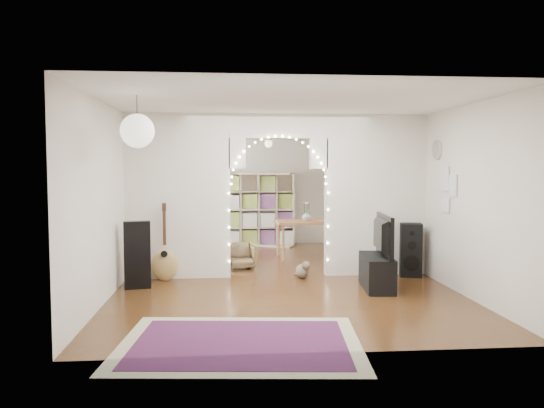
{
  "coord_description": "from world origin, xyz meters",
  "views": [
    {
      "loc": [
        -0.87,
        -8.77,
        1.83
      ],
      "look_at": [
        -0.08,
        0.3,
        1.19
      ],
      "focal_mm": 35.0,
      "sensor_mm": 36.0,
      "label": 1
    }
  ],
  "objects": [
    {
      "name": "wall_left",
      "position": [
        -2.5,
        0.0,
        1.35
      ],
      "size": [
        0.02,
        7.5,
        2.7
      ],
      "primitive_type": "cube",
      "color": "silver",
      "rests_on": "floor"
    },
    {
      "name": "wall_front",
      "position": [
        0.0,
        -3.75,
        1.35
      ],
      "size": [
        5.0,
        0.02,
        2.7
      ],
      "primitive_type": "cube",
      "color": "silver",
      "rests_on": "floor"
    },
    {
      "name": "tv",
      "position": [
        1.38,
        -1.09,
        0.81
      ],
      "size": [
        0.25,
        1.08,
        0.62
      ],
      "primitive_type": "imported",
      "rotation": [
        0.0,
        0.0,
        1.47
      ],
      "color": "black",
      "rests_on": "media_console"
    },
    {
      "name": "fairy_lights",
      "position": [
        0.0,
        -0.13,
        1.55
      ],
      "size": [
        1.64,
        0.04,
        1.6
      ],
      "primitive_type": null,
      "color": "#FFEABF",
      "rests_on": "divider_wall"
    },
    {
      "name": "area_rug",
      "position": [
        -0.73,
        -3.4,
        0.01
      ],
      "size": [
        2.65,
        2.09,
        0.02
      ],
      "primitive_type": "cube",
      "rotation": [
        0.0,
        0.0,
        -0.09
      ],
      "color": "maroon",
      "rests_on": "floor"
    },
    {
      "name": "ceiling",
      "position": [
        0.0,
        0.0,
        2.7
      ],
      "size": [
        5.0,
        7.5,
        0.02
      ],
      "primitive_type": "cube",
      "color": "white",
      "rests_on": "wall_back"
    },
    {
      "name": "wall_clock",
      "position": [
        2.48,
        -0.6,
        2.1
      ],
      "size": [
        0.03,
        0.31,
        0.31
      ],
      "primitive_type": "cylinder",
      "rotation": [
        0.0,
        1.57,
        0.0
      ],
      "color": "white",
      "rests_on": "wall_right"
    },
    {
      "name": "dining_chair_right",
      "position": [
        -0.62,
        0.69,
        0.23
      ],
      "size": [
        0.56,
        0.57,
        0.46
      ],
      "primitive_type": "imported",
      "rotation": [
        0.0,
        0.0,
        0.15
      ],
      "color": "brown",
      "rests_on": "floor"
    },
    {
      "name": "guitar_case",
      "position": [
        -2.2,
        -0.76,
        0.51
      ],
      "size": [
        0.41,
        0.21,
        1.02
      ],
      "primitive_type": "cube",
      "rotation": [
        0.0,
        0.0,
        0.21
      ],
      "color": "black",
      "rests_on": "floor"
    },
    {
      "name": "wall_right",
      "position": [
        2.5,
        0.0,
        1.35
      ],
      "size": [
        0.02,
        7.5,
        2.7
      ],
      "primitive_type": "cube",
      "color": "silver",
      "rests_on": "floor"
    },
    {
      "name": "paper_lantern",
      "position": [
        -1.9,
        -2.4,
        2.25
      ],
      "size": [
        0.4,
        0.4,
        0.4
      ],
      "primitive_type": "sphere",
      "color": "white",
      "rests_on": "ceiling"
    },
    {
      "name": "acoustic_guitar",
      "position": [
        -1.85,
        -0.25,
        0.46
      ],
      "size": [
        0.44,
        0.18,
        1.06
      ],
      "rotation": [
        0.0,
        0.0,
        0.08
      ],
      "color": "#B08B46",
      "rests_on": "floor"
    },
    {
      "name": "divider_wall",
      "position": [
        0.0,
        0.0,
        1.42
      ],
      "size": [
        5.0,
        0.2,
        2.7
      ],
      "color": "silver",
      "rests_on": "floor"
    },
    {
      "name": "tabby_cat",
      "position": [
        0.38,
        -0.27,
        0.13
      ],
      "size": [
        0.31,
        0.49,
        0.32
      ],
      "rotation": [
        0.0,
        0.0,
        0.35
      ],
      "color": "brown",
      "rests_on": "floor"
    },
    {
      "name": "picture_frames",
      "position": [
        2.48,
        -1.0,
        1.5
      ],
      "size": [
        0.02,
        0.5,
        0.7
      ],
      "primitive_type": null,
      "color": "white",
      "rests_on": "wall_right"
    },
    {
      "name": "floor",
      "position": [
        0.0,
        0.0,
        0.0
      ],
      "size": [
        7.5,
        7.5,
        0.0
      ],
      "primitive_type": "plane",
      "color": "black",
      "rests_on": "ground"
    },
    {
      "name": "wall_back",
      "position": [
        0.0,
        3.75,
        1.35
      ],
      "size": [
        5.0,
        0.02,
        2.7
      ],
      "primitive_type": "cube",
      "color": "silver",
      "rests_on": "floor"
    },
    {
      "name": "window",
      "position": [
        -2.47,
        1.8,
        1.5
      ],
      "size": [
        0.04,
        1.2,
        1.4
      ],
      "primitive_type": "cube",
      "color": "white",
      "rests_on": "wall_left"
    },
    {
      "name": "bookcase",
      "position": [
        -0.12,
        3.47,
        0.85
      ],
      "size": [
        1.68,
        1.06,
        1.7
      ],
      "primitive_type": "cube",
      "rotation": [
        0.0,
        0.0,
        -0.42
      ],
      "color": "tan",
      "rests_on": "floor"
    },
    {
      "name": "media_console",
      "position": [
        1.38,
        -1.09,
        0.25
      ],
      "size": [
        0.5,
        1.04,
        0.5
      ],
      "primitive_type": "cube",
      "rotation": [
        0.0,
        0.0,
        -0.1
      ],
      "color": "black",
      "rests_on": "floor"
    },
    {
      "name": "dining_chair_left",
      "position": [
        -1.28,
        1.53,
        0.26
      ],
      "size": [
        0.65,
        0.67,
        0.52
      ],
      "primitive_type": "imported",
      "rotation": [
        0.0,
        0.0,
        -0.19
      ],
      "color": "brown",
      "rests_on": "floor"
    },
    {
      "name": "floor_speaker",
      "position": [
        2.2,
        -0.25,
        0.44
      ],
      "size": [
        0.41,
        0.37,
        0.89
      ],
      "rotation": [
        0.0,
        0.0,
        -0.23
      ],
      "color": "black",
      "rests_on": "floor"
    },
    {
      "name": "flower_vase",
      "position": [
        0.74,
        1.7,
        0.85
      ],
      "size": [
        0.19,
        0.19,
        0.19
      ],
      "primitive_type": "imported",
      "rotation": [
        0.0,
        0.0,
        0.04
      ],
      "color": "silver",
      "rests_on": "dining_table"
    },
    {
      "name": "ceiling_fan",
      "position": [
        0.0,
        2.0,
        2.4
      ],
      "size": [
        1.1,
        1.1,
        0.3
      ],
      "primitive_type": null,
      "color": "#B0923A",
      "rests_on": "ceiling"
    },
    {
      "name": "dining_table",
      "position": [
        0.74,
        1.7,
        0.68
      ],
      "size": [
        1.23,
        0.85,
        0.76
      ],
      "rotation": [
        0.0,
        0.0,
        0.04
      ],
      "color": "brown",
      "rests_on": "floor"
    }
  ]
}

